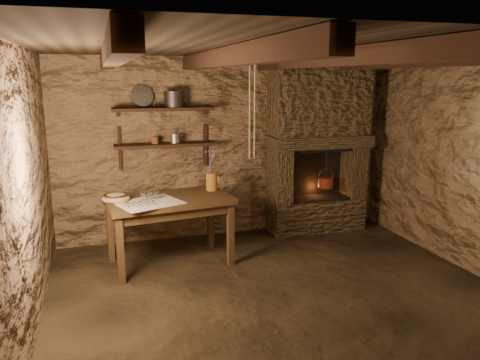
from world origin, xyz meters
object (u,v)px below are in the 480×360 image
object	(u,v)px
iron_stockpot	(174,100)
red_pot	(326,182)
wooden_bowl	(116,198)
work_table	(170,228)
stoneware_jug	(212,173)

from	to	relation	value
iron_stockpot	red_pot	world-z (taller)	iron_stockpot
wooden_bowl	iron_stockpot	bearing A→B (deg)	42.34
wooden_bowl	iron_stockpot	size ratio (longest dim) A/B	1.30
work_table	wooden_bowl	distance (m)	0.71
wooden_bowl	red_pot	world-z (taller)	red_pot
work_table	red_pot	distance (m)	2.38
wooden_bowl	iron_stockpot	distance (m)	1.48
wooden_bowl	work_table	bearing A→B (deg)	-0.69
work_table	iron_stockpot	size ratio (longest dim) A/B	6.20
wooden_bowl	red_pot	distance (m)	2.93
stoneware_jug	wooden_bowl	bearing A→B (deg)	-155.35
stoneware_jug	iron_stockpot	bearing A→B (deg)	139.17
stoneware_jug	red_pot	world-z (taller)	stoneware_jug
work_table	red_pot	world-z (taller)	red_pot
work_table	iron_stockpot	world-z (taller)	iron_stockpot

